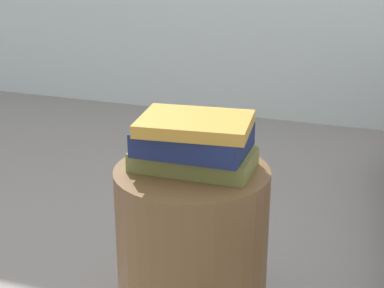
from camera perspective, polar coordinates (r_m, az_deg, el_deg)
side_table at (r=1.60m, az=0.00°, el=-10.66°), size 0.39×0.39×0.50m
book_olive at (r=1.49m, az=-0.04°, el=-1.41°), size 0.30×0.16×0.05m
book_navy at (r=1.47m, az=0.23°, el=0.42°), size 0.27×0.19×0.06m
book_ochre at (r=1.44m, az=0.29°, el=1.91°), size 0.28×0.22×0.03m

